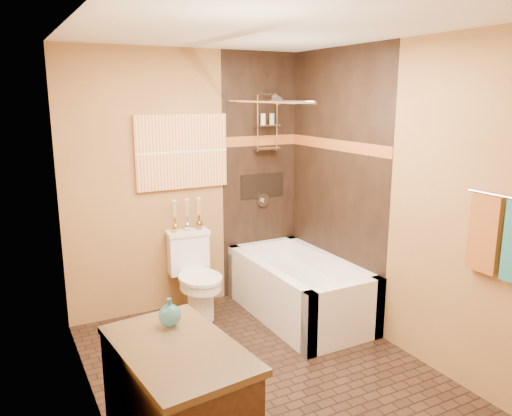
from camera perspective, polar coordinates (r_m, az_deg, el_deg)
floor at (r=4.02m, az=0.82°, el=-18.30°), size 3.00×3.00×0.00m
wall_left at (r=3.16m, az=-18.60°, el=-3.02°), size 0.02×3.00×2.50m
wall_right at (r=4.24m, az=15.26°, el=1.12°), size 0.02×3.00×2.50m
wall_back at (r=4.88m, az=-7.65°, el=2.95°), size 2.40×0.02×2.50m
wall_front at (r=2.39m, az=18.66°, el=-8.04°), size 2.40×0.02×2.50m
ceiling at (r=3.47m, az=0.96°, el=19.85°), size 3.00×3.00×0.00m
alcove_tile_back at (r=5.18m, az=0.46°, el=3.64°), size 0.85×0.01×2.50m
alcove_tile_right at (r=4.79m, az=9.05°, el=2.73°), size 0.01×1.50×2.50m
mosaic_band_back at (r=5.13m, az=0.52°, el=7.71°), size 0.85×0.01×0.10m
mosaic_band_right at (r=4.74m, az=9.10°, el=7.13°), size 0.01×1.50×0.10m
alcove_niche at (r=5.21m, az=0.73°, el=2.57°), size 0.50×0.01×0.25m
shower_fixtures at (r=5.05m, az=1.32°, el=8.15°), size 0.24×0.33×1.16m
curtain_rod at (r=4.29m, az=0.77°, el=12.07°), size 0.03×1.55×0.03m
towel_bar at (r=3.48m, az=26.65°, el=1.11°), size 0.02×0.55×0.02m
towel_rust at (r=3.62m, az=24.66°, el=-2.68°), size 0.05×0.22×0.52m
sunset_painting at (r=4.79m, az=-8.46°, el=6.37°), size 0.90×0.04×0.70m
vanity_mirror at (r=2.39m, az=-15.72°, el=-1.58°), size 0.01×1.00×0.90m
bathtub at (r=4.86m, az=4.90°, el=-9.66°), size 0.80×1.50×0.55m
toilet at (r=4.81m, az=-6.94°, el=-7.62°), size 0.42×0.61×0.80m
vanity at (r=2.91m, az=-8.85°, el=-22.33°), size 0.65×0.96×0.81m
teal_bottle at (r=2.88m, az=-9.84°, el=-11.67°), size 0.16×0.16×0.20m
bud_vases at (r=4.81m, az=-7.89°, el=-0.68°), size 0.31×0.06×0.30m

